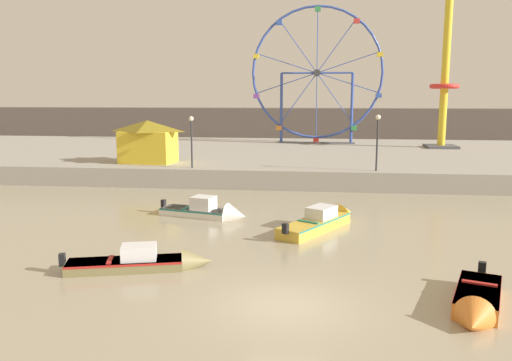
# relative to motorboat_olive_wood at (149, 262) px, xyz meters

# --- Properties ---
(ground_plane) EXTENTS (240.00, 240.00, 0.00)m
(ground_plane) POSITION_rel_motorboat_olive_wood_xyz_m (5.07, -2.67, -0.27)
(ground_plane) COLOR gray
(quay_promenade) EXTENTS (110.00, 25.54, 1.30)m
(quay_promenade) POSITION_rel_motorboat_olive_wood_xyz_m (5.07, 28.49, 0.37)
(quay_promenade) COLOR gray
(quay_promenade) RESTS_ON ground_plane
(distant_town_skyline) EXTENTS (140.00, 3.00, 4.40)m
(distant_town_skyline) POSITION_rel_motorboat_olive_wood_xyz_m (5.07, 53.47, 1.93)
(distant_town_skyline) COLOR #564C47
(distant_town_skyline) RESTS_ON ground_plane
(motorboat_olive_wood) EXTENTS (5.34, 2.35, 1.23)m
(motorboat_olive_wood) POSITION_rel_motorboat_olive_wood_xyz_m (0.00, 0.00, 0.00)
(motorboat_olive_wood) COLOR olive
(motorboat_olive_wood) RESTS_ON ground_plane
(motorboat_orange_hull) EXTENTS (2.43, 4.13, 1.14)m
(motorboat_orange_hull) POSITION_rel_motorboat_olive_wood_xyz_m (10.57, -2.51, -0.01)
(motorboat_orange_hull) COLOR orange
(motorboat_orange_hull) RESTS_ON ground_plane
(motorboat_mustard_yellow) EXTENTS (4.05, 5.75, 1.37)m
(motorboat_mustard_yellow) POSITION_rel_motorboat_olive_wood_xyz_m (6.37, 6.85, 0.06)
(motorboat_mustard_yellow) COLOR gold
(motorboat_mustard_yellow) RESTS_ON ground_plane
(motorboat_white_red_stripe) EXTENTS (4.83, 2.36, 1.47)m
(motorboat_white_red_stripe) POSITION_rel_motorboat_olive_wood_xyz_m (0.56, 8.08, 0.02)
(motorboat_white_red_stripe) COLOR silver
(motorboat_white_red_stripe) RESTS_ON ground_plane
(ferris_wheel_blue_frame) EXTENTS (13.15, 1.20, 13.63)m
(ferris_wheel_blue_frame) POSITION_rel_motorboat_olive_wood_xyz_m (5.83, 35.81, 7.87)
(ferris_wheel_blue_frame) COLOR #334CA8
(ferris_wheel_blue_frame) RESTS_ON quay_promenade
(drop_tower_yellow_tower) EXTENTS (2.80, 2.80, 15.60)m
(drop_tower_yellow_tower) POSITION_rel_motorboat_olive_wood_xyz_m (17.48, 32.49, 7.40)
(drop_tower_yellow_tower) COLOR gold
(drop_tower_yellow_tower) RESTS_ON quay_promenade
(carnival_booth_yellow_awning) EXTENTS (4.34, 3.08, 3.07)m
(carnival_booth_yellow_awning) POSITION_rel_motorboat_olive_wood_xyz_m (-6.26, 18.93, 2.62)
(carnival_booth_yellow_awning) COLOR yellow
(carnival_booth_yellow_awning) RESTS_ON quay_promenade
(promenade_lamp_near) EXTENTS (0.32, 0.32, 3.48)m
(promenade_lamp_near) POSITION_rel_motorboat_olive_wood_xyz_m (-2.45, 16.66, 3.33)
(promenade_lamp_near) COLOR #2D2D33
(promenade_lamp_near) RESTS_ON quay_promenade
(promenade_lamp_far) EXTENTS (0.32, 0.32, 3.64)m
(promenade_lamp_far) POSITION_rel_motorboat_olive_wood_xyz_m (9.79, 16.61, 3.43)
(promenade_lamp_far) COLOR #2D2D33
(promenade_lamp_far) RESTS_ON quay_promenade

